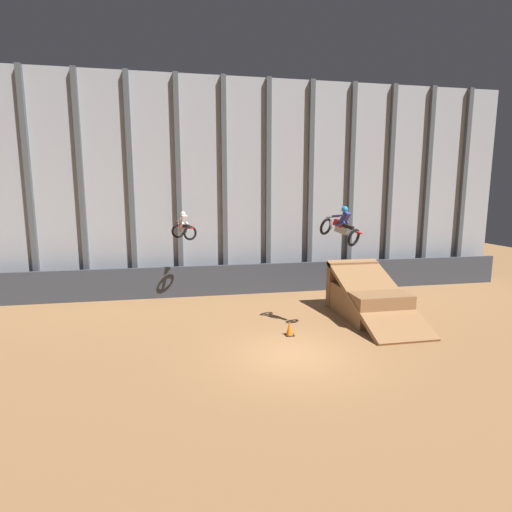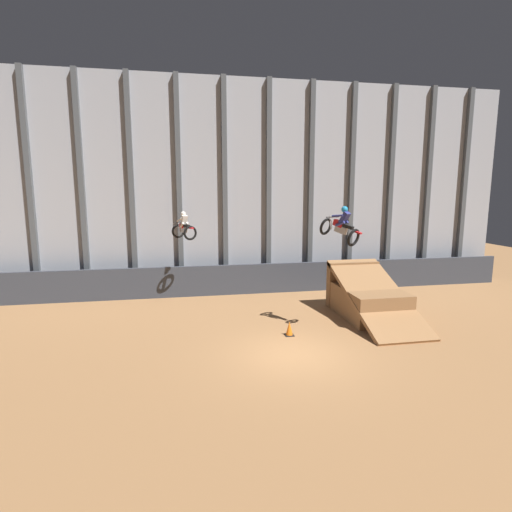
% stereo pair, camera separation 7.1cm
% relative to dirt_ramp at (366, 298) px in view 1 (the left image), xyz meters
% --- Properties ---
extents(ground_plane, '(60.00, 60.00, 0.00)m').
position_rel_dirt_ramp_xyz_m(ground_plane, '(-4.70, -3.92, -0.81)').
color(ground_plane, '#996B42').
extents(arena_back_wall, '(32.00, 0.40, 11.99)m').
position_rel_dirt_ramp_xyz_m(arena_back_wall, '(-4.70, 6.00, 5.18)').
color(arena_back_wall, '#A3A8B2').
rests_on(arena_back_wall, ground_plane).
extents(lower_barrier, '(31.36, 0.20, 1.70)m').
position_rel_dirt_ramp_xyz_m(lower_barrier, '(-4.70, 4.88, 0.03)').
color(lower_barrier, '#383D47').
rests_on(lower_barrier, ground_plane).
extents(dirt_ramp, '(2.60, 5.65, 2.44)m').
position_rel_dirt_ramp_xyz_m(dirt_ramp, '(0.00, 0.00, 0.00)').
color(dirt_ramp, olive).
rests_on(dirt_ramp, ground_plane).
extents(rider_bike_left_air, '(1.31, 1.76, 1.45)m').
position_rel_dirt_ramp_xyz_m(rider_bike_left_air, '(-8.31, 3.96, 3.09)').
color(rider_bike_left_air, black).
extents(rider_bike_right_air, '(1.50, 1.79, 1.62)m').
position_rel_dirt_ramp_xyz_m(rider_bike_right_air, '(-2.13, -1.80, 3.54)').
color(rider_bike_right_air, black).
extents(traffic_cone_near_ramp, '(0.36, 0.36, 0.58)m').
position_rel_dirt_ramp_xyz_m(traffic_cone_near_ramp, '(-4.28, -2.01, -0.53)').
color(traffic_cone_near_ramp, black).
rests_on(traffic_cone_near_ramp, ground_plane).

